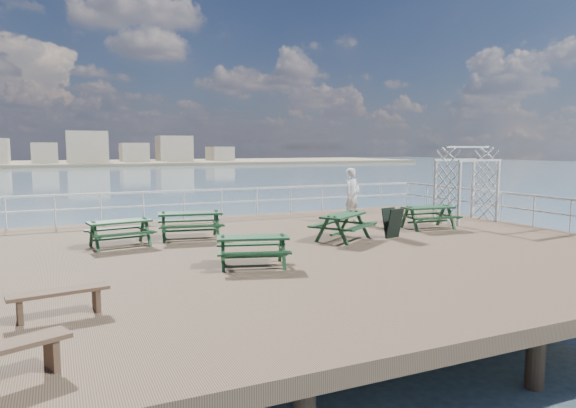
# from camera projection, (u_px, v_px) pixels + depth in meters

# --- Properties ---
(ground) EXTENTS (18.00, 14.00, 0.30)m
(ground) POSITION_uv_depth(u_px,v_px,m) (297.00, 253.00, 13.76)
(ground) COLOR brown
(ground) RESTS_ON ground
(sea_backdrop) EXTENTS (300.00, 300.00, 9.20)m
(sea_backdrop) POSITION_uv_depth(u_px,v_px,m) (128.00, 159.00, 140.27)
(sea_backdrop) COLOR #455D75
(sea_backdrop) RESTS_ON ground
(railing) EXTENTS (17.77, 13.76, 1.10)m
(railing) POSITION_uv_depth(u_px,v_px,m) (260.00, 206.00, 15.94)
(railing) COLOR white
(railing) RESTS_ON ground
(picnic_table_a) EXTENTS (2.05, 1.77, 0.89)m
(picnic_table_a) POSITION_uv_depth(u_px,v_px,m) (190.00, 220.00, 15.03)
(picnic_table_a) COLOR #14381A
(picnic_table_a) RESTS_ON ground
(picnic_table_b) EXTENTS (1.81, 1.55, 0.80)m
(picnic_table_b) POSITION_uv_depth(u_px,v_px,m) (120.00, 228.00, 13.91)
(picnic_table_b) COLOR #14381A
(picnic_table_b) RESTS_ON ground
(picnic_table_c) EXTENTS (2.22, 2.13, 0.85)m
(picnic_table_c) POSITION_uv_depth(u_px,v_px,m) (343.00, 221.00, 14.90)
(picnic_table_c) COLOR #14381A
(picnic_table_c) RESTS_ON ground
(picnic_table_d) EXTENTS (1.90, 1.69, 0.78)m
(picnic_table_d) POSITION_uv_depth(u_px,v_px,m) (253.00, 245.00, 11.55)
(picnic_table_d) COLOR #14381A
(picnic_table_d) RESTS_ON ground
(picnic_table_e) EXTENTS (1.82, 1.52, 0.83)m
(picnic_table_e) POSITION_uv_depth(u_px,v_px,m) (428.00, 213.00, 16.93)
(picnic_table_e) COLOR #14381A
(picnic_table_e) RESTS_ON ground
(flat_bench_far) EXTENTS (1.54, 0.57, 0.43)m
(flat_bench_far) POSITION_uv_depth(u_px,v_px,m) (59.00, 297.00, 8.13)
(flat_bench_far) COLOR brown
(flat_bench_far) RESTS_ON ground
(trellis_arbor) EXTENTS (2.30, 1.40, 2.72)m
(trellis_arbor) POSITION_uv_depth(u_px,v_px,m) (466.00, 188.00, 18.39)
(trellis_arbor) COLOR white
(trellis_arbor) RESTS_ON ground
(sandwich_board) EXTENTS (0.62, 0.51, 0.90)m
(sandwich_board) POSITION_uv_depth(u_px,v_px,m) (392.00, 223.00, 15.22)
(sandwich_board) COLOR black
(sandwich_board) RESTS_ON ground
(person) EXTENTS (0.83, 0.69, 1.94)m
(person) POSITION_uv_depth(u_px,v_px,m) (352.00, 195.00, 18.45)
(person) COLOR white
(person) RESTS_ON ground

